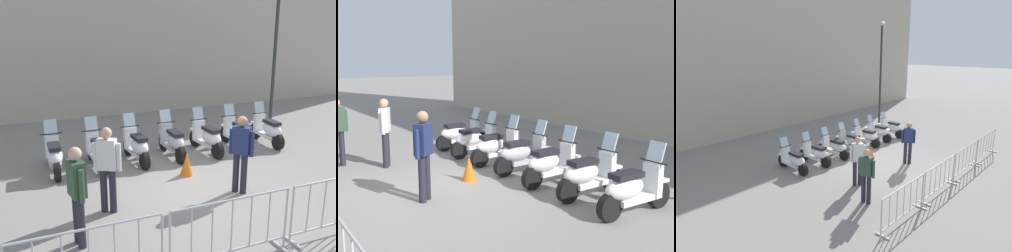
% 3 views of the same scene
% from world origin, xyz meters
% --- Properties ---
extents(ground_plane, '(120.00, 120.00, 0.00)m').
position_xyz_m(ground_plane, '(0.00, 0.00, 0.00)').
color(ground_plane, gray).
extents(motorcycle_0, '(0.56, 1.73, 1.24)m').
position_xyz_m(motorcycle_0, '(-3.01, 2.51, 0.45)').
color(motorcycle_0, black).
rests_on(motorcycle_0, ground).
extents(motorcycle_1, '(0.56, 1.72, 1.24)m').
position_xyz_m(motorcycle_1, '(-1.96, 2.35, 0.45)').
color(motorcycle_1, black).
rests_on(motorcycle_1, ground).
extents(motorcycle_2, '(0.56, 1.72, 1.24)m').
position_xyz_m(motorcycle_2, '(-0.90, 2.28, 0.45)').
color(motorcycle_2, black).
rests_on(motorcycle_2, ground).
extents(motorcycle_3, '(0.56, 1.73, 1.24)m').
position_xyz_m(motorcycle_3, '(0.15, 2.23, 0.45)').
color(motorcycle_3, black).
rests_on(motorcycle_3, ground).
extents(motorcycle_4, '(0.56, 1.72, 1.24)m').
position_xyz_m(motorcycle_4, '(1.21, 2.11, 0.45)').
color(motorcycle_4, black).
rests_on(motorcycle_4, ground).
extents(motorcycle_5, '(0.57, 1.73, 1.24)m').
position_xyz_m(motorcycle_5, '(2.26, 2.09, 0.45)').
color(motorcycle_5, black).
rests_on(motorcycle_5, ground).
extents(motorcycle_6, '(0.61, 1.72, 1.24)m').
position_xyz_m(motorcycle_6, '(3.30, 1.96, 0.45)').
color(motorcycle_6, black).
rests_on(motorcycle_6, ground).
extents(officer_near_row_end, '(0.38, 0.47, 1.73)m').
position_xyz_m(officer_near_row_end, '(0.40, -0.47, 0.98)').
color(officer_near_row_end, '#23232D').
rests_on(officer_near_row_end, ground).
extents(officer_by_barriers, '(0.48, 0.38, 1.73)m').
position_xyz_m(officer_by_barriers, '(-2.45, -0.05, 0.98)').
color(officer_by_barriers, '#23232D').
rests_on(officer_by_barriers, ground).
extents(traffic_cone, '(0.32, 0.32, 0.55)m').
position_xyz_m(traffic_cone, '(-0.15, 0.91, 0.28)').
color(traffic_cone, orange).
rests_on(traffic_cone, ground).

